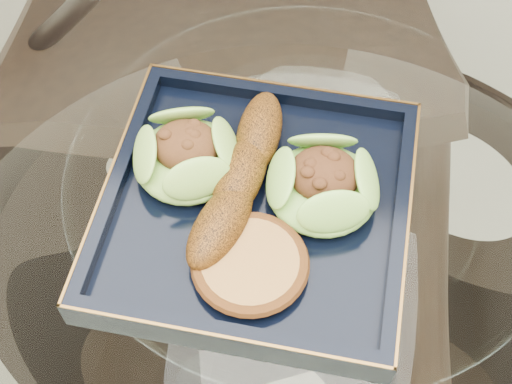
# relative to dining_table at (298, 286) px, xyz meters

# --- Properties ---
(dining_table) EXTENTS (1.13, 1.13, 0.77)m
(dining_table) POSITION_rel_dining_table_xyz_m (0.00, 0.00, 0.00)
(dining_table) COLOR white
(dining_table) RESTS_ON ground
(dining_chair) EXTENTS (0.48, 0.48, 0.95)m
(dining_chair) POSITION_rel_dining_table_xyz_m (-0.14, 0.49, -0.07)
(dining_chair) COLOR black
(dining_chair) RESTS_ON ground
(navy_plate) EXTENTS (0.28, 0.28, 0.02)m
(navy_plate) POSITION_rel_dining_table_xyz_m (-0.04, -0.02, 0.17)
(navy_plate) COLOR black
(navy_plate) RESTS_ON dining_table
(lettuce_wrap_left) EXTENTS (0.10, 0.10, 0.03)m
(lettuce_wrap_left) POSITION_rel_dining_table_xyz_m (-0.11, 0.01, 0.20)
(lettuce_wrap_left) COLOR olive
(lettuce_wrap_left) RESTS_ON navy_plate
(lettuce_wrap_right) EXTENTS (0.12, 0.12, 0.04)m
(lettuce_wrap_right) POSITION_rel_dining_table_xyz_m (0.01, -0.00, 0.20)
(lettuce_wrap_right) COLOR #67AA31
(lettuce_wrap_right) RESTS_ON navy_plate
(roasted_plantain) EXTENTS (0.07, 0.20, 0.04)m
(roasted_plantain) POSITION_rel_dining_table_xyz_m (-0.06, -0.00, 0.20)
(roasted_plantain) COLOR #66360A
(roasted_plantain) RESTS_ON navy_plate
(crumb_patty) EXTENTS (0.09, 0.09, 0.02)m
(crumb_patty) POSITION_rel_dining_table_xyz_m (-0.04, -0.08, 0.19)
(crumb_patty) COLOR #A67837
(crumb_patty) RESTS_ON navy_plate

